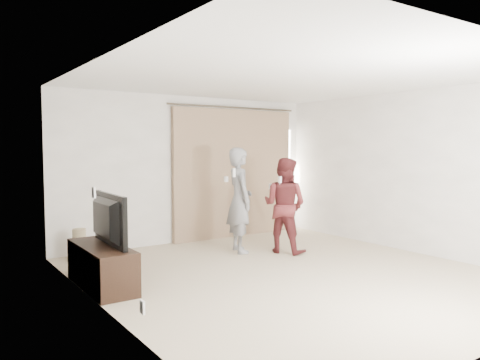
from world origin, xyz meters
The scene contains 10 objects.
floor centered at (0.00, 0.00, 0.00)m, with size 5.50×5.50×0.00m, color #C1AE91.
wall_back centered at (0.00, 2.75, 1.30)m, with size 5.00×0.04×2.60m, color white.
wall_left centered at (-2.50, 0.00, 1.30)m, with size 0.04×5.50×2.60m.
ceiling centered at (0.00, 0.00, 2.60)m, with size 5.00×5.50×0.01m, color white.
curtain centered at (0.91, 2.68, 1.20)m, with size 2.80×0.11×2.46m.
tv_console centered at (-2.27, 0.86, 0.26)m, with size 0.46×1.33×0.51m, color black.
tv centered at (-2.27, 0.86, 0.82)m, with size 1.09×0.14×0.63m, color black.
scratching_post centered at (-2.10, 2.40, 0.19)m, with size 0.36×0.36×0.47m.
person_man centered at (0.20, 1.50, 0.84)m, with size 0.56×0.70×1.69m.
person_woman centered at (0.78, 1.07, 0.76)m, with size 0.83×0.91×1.53m.
Camera 1 is at (-4.05, -4.66, 1.69)m, focal length 35.00 mm.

